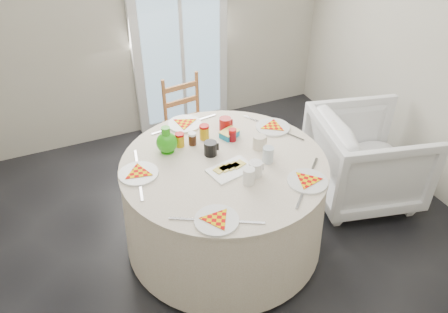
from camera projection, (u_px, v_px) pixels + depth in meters
name	position (u px, v px, depth m)	size (l,w,h in m)	color
floor	(223.00, 254.00, 3.33)	(4.00, 4.00, 0.00)	black
wall_back	(136.00, 9.00, 4.07)	(4.00, 0.02, 2.60)	#BCB5A3
glass_door	(180.00, 31.00, 4.31)	(1.00, 0.08, 2.10)	silver
table	(224.00, 203.00, 3.25)	(1.49, 1.49, 0.75)	silver
wooden_chair	(190.00, 122.00, 4.02)	(0.39, 0.37, 0.88)	#AA6F38
armchair	(366.00, 158.00, 3.68)	(0.84, 0.78, 0.86)	white
place_settings	(224.00, 160.00, 3.02)	(1.44, 1.44, 0.03)	silver
jar_cluster	(205.00, 136.00, 3.18)	(0.43, 0.22, 0.13)	brown
butter_tub	(229.00, 133.00, 3.27)	(0.14, 0.10, 0.05)	#1383B5
green_pitcher	(166.00, 137.00, 3.07)	(0.15, 0.15, 0.20)	#28A613
cheese_platter	(231.00, 168.00, 2.94)	(0.30, 0.19, 0.04)	white
mugs_glasses	(241.00, 151.00, 3.04)	(0.69, 0.69, 0.13)	#A4A4A4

